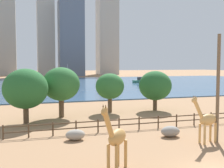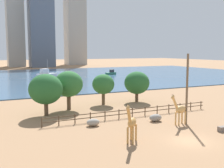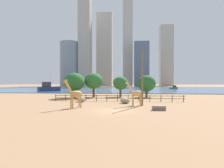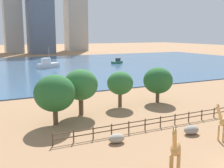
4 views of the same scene
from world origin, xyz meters
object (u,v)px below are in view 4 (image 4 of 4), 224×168
(giraffe_tall, at_px, (224,122))
(tree_left_small, at_px, (120,83))
(boulder_near_fence, at_px, (191,130))
(boat_ferry, at_px, (117,62))
(tree_left_large, at_px, (158,80))
(giraffe_companion, at_px, (175,149))
(boat_tug, at_px, (48,64))
(tree_center_broad, at_px, (55,93))
(boulder_by_pole, at_px, (117,138))
(tree_right_tall, at_px, (81,85))

(giraffe_tall, relative_size, tree_left_small, 0.77)
(boulder_near_fence, xyz_separation_m, boat_ferry, (25.78, 67.79, 0.38))
(tree_left_large, height_order, boat_ferry, tree_left_large)
(giraffe_companion, relative_size, boat_tug, 0.57)
(boulder_near_fence, bearing_deg, boat_ferry, 69.18)
(giraffe_companion, relative_size, tree_center_broad, 0.71)
(boat_tug, bearing_deg, boulder_by_pole, -122.21)
(giraffe_companion, xyz_separation_m, boat_tug, (7.39, 71.89, -0.80))
(boulder_by_pole, bearing_deg, tree_right_tall, 88.79)
(tree_right_tall, bearing_deg, boulder_near_fence, -56.60)
(boulder_by_pole, relative_size, tree_right_tall, 0.27)
(giraffe_tall, relative_size, boulder_by_pole, 2.42)
(boulder_near_fence, xyz_separation_m, boulder_by_pole, (-8.45, 1.44, -0.02))
(boulder_by_pole, xyz_separation_m, tree_right_tall, (0.23, 11.02, 3.65))
(boulder_by_pole, relative_size, tree_left_large, 0.30)
(giraffe_tall, relative_size, tree_center_broad, 0.67)
(giraffe_tall, height_order, boat_tug, boat_tug)
(giraffe_companion, relative_size, boulder_by_pole, 2.55)
(tree_left_large, relative_size, tree_right_tall, 0.91)
(tree_right_tall, height_order, boat_tug, boat_tug)
(boulder_by_pole, height_order, tree_right_tall, tree_right_tall)
(boat_ferry, height_order, boat_tug, boat_tug)
(giraffe_companion, bearing_deg, tree_center_broad, -118.39)
(boulder_near_fence, height_order, tree_center_broad, tree_center_broad)
(giraffe_tall, height_order, boulder_near_fence, giraffe_tall)
(giraffe_companion, distance_m, boulder_near_fence, 9.77)
(tree_center_broad, relative_size, boat_tug, 0.80)
(boulder_by_pole, relative_size, tree_center_broad, 0.28)
(tree_center_broad, xyz_separation_m, boat_ferry, (38.23, 57.96, -3.01))
(boulder_near_fence, distance_m, tree_center_broad, 16.22)
(tree_center_broad, bearing_deg, giraffe_tall, -41.57)
(tree_right_tall, bearing_deg, tree_left_small, 12.78)
(boulder_near_fence, distance_m, tree_left_large, 15.01)
(boulder_by_pole, height_order, tree_left_small, tree_left_small)
(giraffe_companion, height_order, boat_tug, boat_tug)
(giraffe_companion, height_order, tree_left_small, tree_left_small)
(tree_left_large, xyz_separation_m, tree_left_small, (-6.67, 0.27, 0.04))
(giraffe_companion, bearing_deg, tree_left_large, -168.16)
(tree_center_broad, distance_m, tree_left_small, 11.78)
(giraffe_tall, distance_m, boulder_near_fence, 3.63)
(tree_left_large, distance_m, tree_center_broad, 18.11)
(boat_tug, bearing_deg, tree_left_small, -116.32)
(giraffe_tall, height_order, tree_left_large, tree_left_large)
(tree_left_large, relative_size, boat_tug, 0.74)
(tree_center_broad, xyz_separation_m, boat_tug, (12.53, 55.78, -2.59))
(giraffe_tall, xyz_separation_m, boat_ferry, (24.00, 70.58, -1.11))
(giraffe_companion, relative_size, tree_left_large, 0.77)
(giraffe_companion, bearing_deg, boulder_near_fence, 174.62)
(boulder_by_pole, bearing_deg, boat_tug, 82.42)
(boulder_near_fence, relative_size, boulder_by_pole, 1.04)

